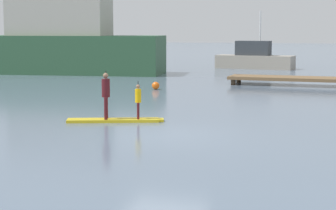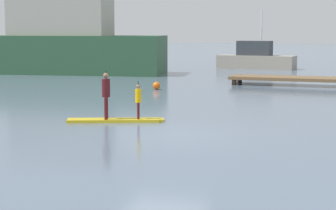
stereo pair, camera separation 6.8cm
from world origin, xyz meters
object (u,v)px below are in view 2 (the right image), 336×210
Objects in this scene: paddleboard_near at (115,120)px; paddler_child_solo at (138,99)px; fishing_boat_white_large at (57,41)px; motor_boat_small_navy at (256,59)px; mooring_buoy_near at (157,86)px; paddler_adult at (106,93)px.

paddleboard_near is 1.08m from paddler_child_solo.
fishing_boat_white_large is 2.56× the size of motor_boat_small_navy.
paddler_child_solo is at bearing -53.36° from fishing_boat_white_large.
paddleboard_near is 11.17m from mooring_buoy_near.
paddler_child_solo is at bearing -86.93° from motor_boat_small_navy.
paddler_adult is at bearing -157.68° from paddler_child_solo.
paddler_adult is at bearing -159.08° from paddleboard_near.
paddler_child_solo is (1.03, 0.42, -0.24)m from paddler_adult.
paddler_adult is 1.14m from paddler_child_solo.
motor_boat_small_navy is at bearing 91.59° from paddleboard_near.
motor_boat_small_navy is at bearing 84.59° from mooring_buoy_near.
paddler_adult is 0.26× the size of motor_boat_small_navy.
paddler_child_solo is at bearing 22.86° from paddleboard_near.
paddler_adult is 0.10× the size of fishing_boat_white_large.
paddler_child_solo reaches higher than paddleboard_near.
fishing_boat_white_large is 16.12m from motor_boat_small_navy.
paddler_child_solo reaches higher than mooring_buoy_near.
motor_boat_small_navy is (-1.55, 28.96, 0.04)m from paddler_child_solo.
paddler_adult is 29.39m from motor_boat_small_navy.
fishing_boat_white_large is (-13.17, 19.52, 1.35)m from paddler_adult.
motor_boat_small_navy reaches higher than paddler_adult.
paddleboard_near is at bearing -157.14° from paddler_child_solo.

